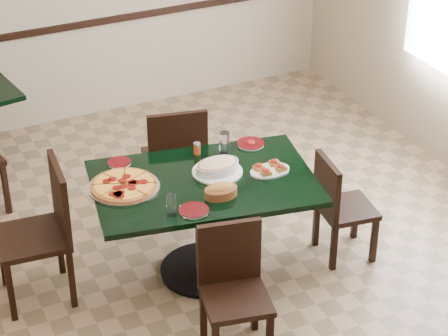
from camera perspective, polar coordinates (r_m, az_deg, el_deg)
name	(u,v)px	position (r m, az deg, el deg)	size (l,w,h in m)	color
floor	(203,276)	(6.16, -1.39, -7.07)	(5.50, 5.50, 0.00)	#896C4F
room_shell	(227,16)	(7.35, 0.17, 9.91)	(5.50, 5.50, 5.50)	silver
main_table	(204,204)	(5.87, -1.32, -2.34)	(1.61, 1.20, 0.75)	black
chair_far	(176,156)	(6.51, -3.16, 0.78)	(0.52, 0.52, 0.94)	black
chair_near	(233,283)	(5.33, 0.59, -7.52)	(0.47, 0.47, 0.85)	black
chair_right	(338,203)	(6.16, 7.45, -2.31)	(0.42, 0.42, 0.80)	black
chair_left	(45,225)	(5.81, -11.62, -3.66)	(0.50, 0.50, 0.98)	black
pepperoni_pizza	(124,185)	(5.73, -6.56, -1.14)	(0.47, 0.47, 0.04)	silver
lasagna_casserole	(217,167)	(5.84, -0.44, 0.09)	(0.34, 0.34, 0.09)	silver
bread_basket	(221,191)	(5.59, -0.21, -1.50)	(0.22, 0.15, 0.09)	brown
bruschetta_platter	(270,169)	(5.87, 3.01, -0.04)	(0.28, 0.20, 0.05)	silver
side_plate_near	(194,210)	(5.46, -1.98, -2.78)	(0.19, 0.19, 0.02)	silver
side_plate_far_r	(251,143)	(6.20, 1.75, 1.61)	(0.20, 0.20, 0.03)	silver
side_plate_far_l	(119,163)	(6.01, -6.85, 0.35)	(0.16, 0.16, 0.02)	silver
napkin_setting	(193,211)	(5.47, -2.01, -2.80)	(0.18, 0.18, 0.01)	white
water_glass_a	(224,143)	(6.06, 0.02, 1.66)	(0.07, 0.07, 0.16)	white
water_glass_b	(171,205)	(5.41, -3.46, -2.42)	(0.06, 0.06, 0.14)	white
pepper_shaker	(197,148)	(6.07, -1.78, 1.30)	(0.05, 0.05, 0.08)	#B84913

